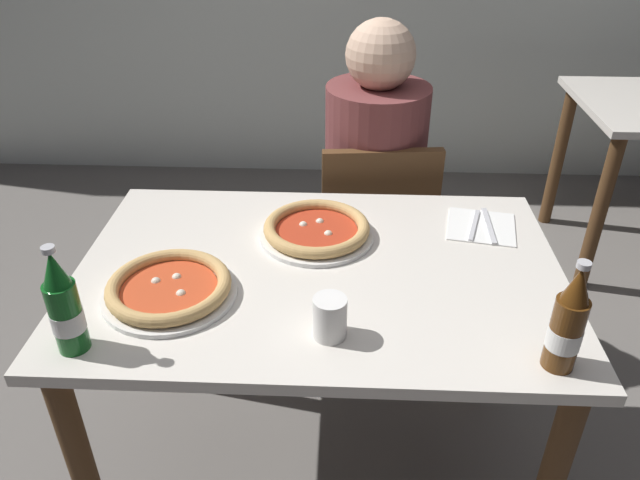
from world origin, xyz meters
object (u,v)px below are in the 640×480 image
diner_seated (373,202)px  napkin_with_cutlery (481,226)px  beer_bottle_center (567,324)px  pizza_marinara_far (169,288)px  paper_cup (330,317)px  chair_behind_table (374,234)px  dining_table_main (319,304)px  pizza_margherita_near (317,230)px  beer_bottle_left (64,308)px

diner_seated → napkin_with_cutlery: size_ratio=5.76×
diner_seated → napkin_with_cutlery: diner_seated is taller
diner_seated → beer_bottle_center: diner_seated is taller
pizza_marinara_far → paper_cup: (0.37, -0.12, 0.03)m
chair_behind_table → napkin_with_cutlery: 0.55m
dining_table_main → chair_behind_table: 0.65m
pizza_margherita_near → beer_bottle_center: 0.69m
beer_bottle_left → paper_cup: bearing=6.7°
dining_table_main → napkin_with_cutlery: napkin_with_cutlery is taller
diner_seated → pizza_marinara_far: bearing=-122.4°
pizza_marinara_far → napkin_with_cutlery: size_ratio=1.48×
paper_cup → pizza_marinara_far: bearing=161.9°
chair_behind_table → pizza_marinara_far: chair_behind_table is taller
beer_bottle_left → paper_cup: (0.52, 0.06, -0.06)m
dining_table_main → pizza_margherita_near: 0.20m
diner_seated → paper_cup: diner_seated is taller
pizza_margherita_near → beer_bottle_left: (-0.48, -0.46, 0.08)m
beer_bottle_left → paper_cup: size_ratio=2.60×
pizza_margherita_near → dining_table_main: bearing=-84.9°
dining_table_main → pizza_margherita_near: size_ratio=3.91×
pizza_margherita_near → pizza_marinara_far: size_ratio=0.99×
beer_bottle_left → napkin_with_cutlery: size_ratio=1.18×
chair_behind_table → napkin_with_cutlery: bearing=119.5°
chair_behind_table → pizza_margherita_near: size_ratio=2.77×
beer_bottle_center → diner_seated: bearing=108.6°
napkin_with_cutlery → diner_seated: bearing=122.1°
diner_seated → pizza_margherita_near: diner_seated is taller
pizza_marinara_far → paper_cup: paper_cup is taller
beer_bottle_center → pizza_margherita_near: bearing=137.1°
paper_cup → pizza_margherita_near: bearing=96.8°
diner_seated → beer_bottle_left: diner_seated is taller
dining_table_main → pizza_marinara_far: size_ratio=3.87×
pizza_margherita_near → paper_cup: bearing=-83.2°
dining_table_main → beer_bottle_center: 0.62m
chair_behind_table → beer_bottle_left: bearing=49.4°
pizza_marinara_far → paper_cup: bearing=-18.1°
pizza_margherita_near → pizza_marinara_far: same height
diner_seated → paper_cup: (-0.13, -0.91, 0.21)m
beer_bottle_center → paper_cup: (-0.46, 0.07, -0.06)m
diner_seated → pizza_margherita_near: (-0.17, -0.51, 0.19)m
dining_table_main → pizza_margherita_near: bearing=95.1°
dining_table_main → beer_bottle_center: size_ratio=4.86×
beer_bottle_left → beer_bottle_center: (0.98, -0.01, 0.00)m
beer_bottle_left → beer_bottle_center: same height
beer_bottle_center → beer_bottle_left: bearing=179.6°
dining_table_main → paper_cup: paper_cup is taller
dining_table_main → pizza_marinara_far: 0.39m
chair_behind_table → beer_bottle_left: size_ratio=3.44×
diner_seated → beer_bottle_center: size_ratio=4.89×
chair_behind_table → napkin_with_cutlery: chair_behind_table is taller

